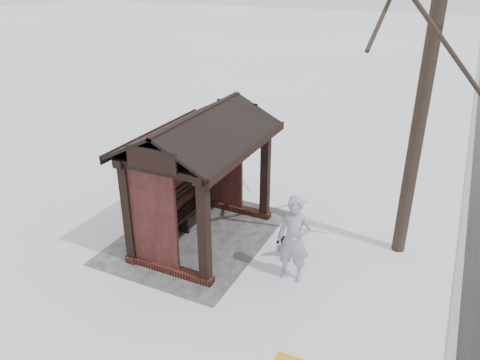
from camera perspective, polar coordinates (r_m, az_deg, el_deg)
name	(u,v)px	position (r m, az deg, el deg)	size (l,w,h in m)	color
ground	(204,238)	(11.17, -4.37, -7.03)	(120.00, 120.00, 0.00)	white
kerb	(456,304)	(10.07, 24.81, -13.60)	(120.00, 0.15, 0.06)	gray
trampled_patch	(197,235)	(11.26, -5.26, -6.75)	(4.20, 3.20, 0.02)	gray
bus_shelter	(195,151)	(10.28, -5.52, 3.49)	(3.60, 2.40, 3.09)	#3C1815
pedestrian	(294,239)	(9.41, 6.58, -7.20)	(0.67, 0.44, 1.85)	#9D92AC
dog	(288,242)	(10.48, 5.83, -7.47)	(0.33, 0.73, 0.62)	black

